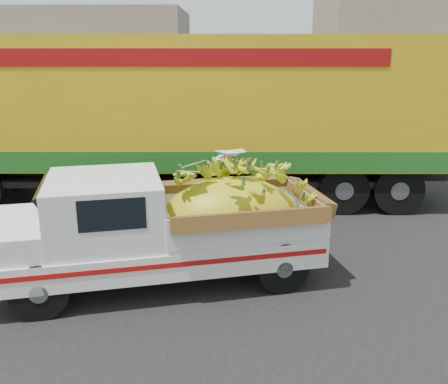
{
  "coord_description": "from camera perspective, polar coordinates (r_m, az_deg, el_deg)",
  "views": [
    {
      "loc": [
        2.8,
        -7.29,
        3.57
      ],
      "look_at": [
        2.75,
        0.77,
        1.2
      ],
      "focal_mm": 40.0,
      "sensor_mm": 36.0,
      "label": 1
    }
  ],
  "objects": [
    {
      "name": "ground",
      "position": [
        8.59,
        -18.95,
        -9.15
      ],
      "size": [
        100.0,
        100.0,
        0.0
      ],
      "primitive_type": "plane",
      "color": "black",
      "rests_on": "ground"
    },
    {
      "name": "curb",
      "position": [
        14.66,
        -10.65,
        2.28
      ],
      "size": [
        60.0,
        0.25,
        0.15
      ],
      "primitive_type": "cube",
      "color": "gray",
      "rests_on": "ground"
    },
    {
      "name": "sidewalk",
      "position": [
        16.68,
        -9.32,
        4.02
      ],
      "size": [
        60.0,
        4.0,
        0.14
      ],
      "primitive_type": "cube",
      "color": "gray",
      "rests_on": "ground"
    },
    {
      "name": "pickup_truck",
      "position": [
        7.76,
        -4.78,
        -3.6
      ],
      "size": [
        5.19,
        2.86,
        1.72
      ],
      "rotation": [
        0.0,
        0.0,
        0.23
      ],
      "color": "black",
      "rests_on": "ground"
    },
    {
      "name": "semi_trailer",
      "position": [
        11.64,
        -4.27,
        9.17
      ],
      "size": [
        12.0,
        2.55,
        3.8
      ],
      "rotation": [
        0.0,
        0.0,
        0.0
      ],
      "color": "black",
      "rests_on": "ground"
    }
  ]
}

